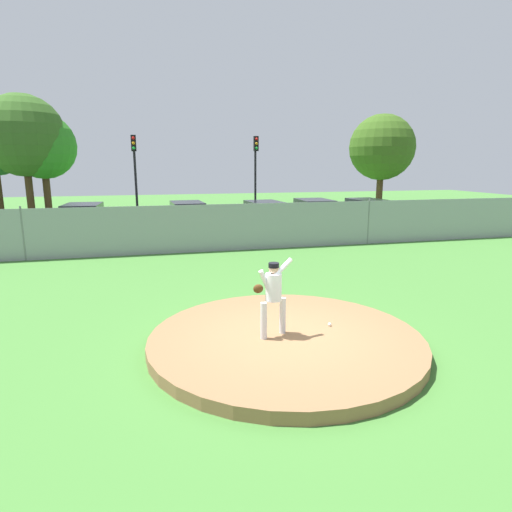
# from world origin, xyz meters

# --- Properties ---
(ground_plane) EXTENTS (80.00, 80.00, 0.00)m
(ground_plane) POSITION_xyz_m (0.00, 6.00, 0.00)
(ground_plane) COLOR #427A33
(asphalt_strip) EXTENTS (44.00, 7.00, 0.01)m
(asphalt_strip) POSITION_xyz_m (0.00, 14.50, 0.00)
(asphalt_strip) COLOR #2B2B2D
(asphalt_strip) RESTS_ON ground_plane
(pitchers_mound) EXTENTS (5.54, 5.54, 0.24)m
(pitchers_mound) POSITION_xyz_m (0.00, 0.00, 0.12)
(pitchers_mound) COLOR olive
(pitchers_mound) RESTS_ON ground_plane
(pitcher_youth) EXTENTS (0.82, 0.33, 1.58)m
(pitcher_youth) POSITION_xyz_m (-0.27, 0.03, 1.17)
(pitcher_youth) COLOR silver
(pitcher_youth) RESTS_ON pitchers_mound
(baseball) EXTENTS (0.07, 0.07, 0.07)m
(baseball) POSITION_xyz_m (1.07, 0.24, 0.27)
(baseball) COLOR white
(baseball) RESTS_ON pitchers_mound
(chainlink_fence) EXTENTS (36.31, 0.07, 2.09)m
(chainlink_fence) POSITION_xyz_m (0.00, 10.00, 1.00)
(chainlink_fence) COLOR gray
(chainlink_fence) RESTS_ON ground_plane
(parked_car_silver) EXTENTS (2.01, 4.27, 1.75)m
(parked_car_silver) POSITION_xyz_m (-5.67, 14.42, 0.83)
(parked_car_silver) COLOR #B7BABF
(parked_car_silver) RESTS_ON ground_plane
(parked_car_slate) EXTENTS (1.90, 4.56, 1.72)m
(parked_car_slate) POSITION_xyz_m (9.37, 14.00, 0.82)
(parked_car_slate) COLOR slate
(parked_car_slate) RESTS_ON ground_plane
(parked_car_teal) EXTENTS (2.01, 4.54, 1.70)m
(parked_car_teal) POSITION_xyz_m (6.51, 14.83, 0.82)
(parked_car_teal) COLOR #146066
(parked_car_teal) RESTS_ON ground_plane
(parked_car_navy) EXTENTS (1.96, 4.42, 1.69)m
(parked_car_navy) POSITION_xyz_m (-0.57, 14.99, 0.80)
(parked_car_navy) COLOR #161E4C
(parked_car_navy) RESTS_ON ground_plane
(parked_car_burgundy) EXTENTS (2.10, 4.31, 1.70)m
(parked_car_burgundy) POSITION_xyz_m (3.45, 14.34, 0.81)
(parked_car_burgundy) COLOR maroon
(parked_car_burgundy) RESTS_ON ground_plane
(traffic_cone_orange) EXTENTS (0.40, 0.40, 0.55)m
(traffic_cone_orange) POSITION_xyz_m (-3.33, 11.70, 0.26)
(traffic_cone_orange) COLOR orange
(traffic_cone_orange) RESTS_ON asphalt_strip
(traffic_light_near) EXTENTS (0.28, 0.46, 5.25)m
(traffic_light_near) POSITION_xyz_m (-3.20, 18.27, 3.56)
(traffic_light_near) COLOR black
(traffic_light_near) RESTS_ON ground_plane
(traffic_light_far) EXTENTS (0.28, 0.46, 5.34)m
(traffic_light_far) POSITION_xyz_m (4.14, 18.97, 3.62)
(traffic_light_far) COLOR black
(traffic_light_far) RESTS_ON ground_plane
(tree_slender_far) EXTENTS (5.23, 5.23, 8.05)m
(tree_slender_far) POSITION_xyz_m (-10.12, 23.54, 5.41)
(tree_slender_far) COLOR #4C331E
(tree_slender_far) RESTS_ON ground_plane
(tree_bushy_near) EXTENTS (4.30, 4.30, 6.96)m
(tree_bushy_near) POSITION_xyz_m (-9.13, 23.89, 4.78)
(tree_bushy_near) COLOR #4C331E
(tree_bushy_near) RESTS_ON ground_plane
(tree_leaning_west) EXTENTS (5.24, 5.24, 7.58)m
(tree_leaning_west) POSITION_xyz_m (15.98, 24.25, 4.95)
(tree_leaning_west) COLOR #4C331E
(tree_leaning_west) RESTS_ON ground_plane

